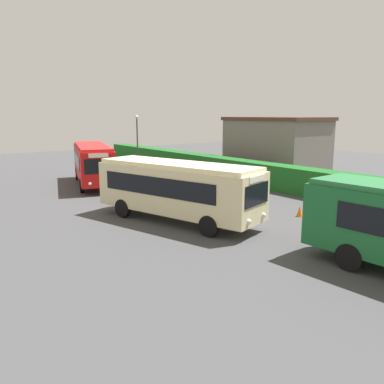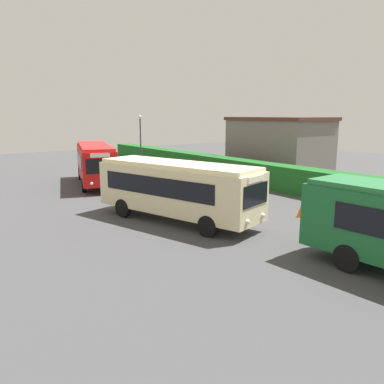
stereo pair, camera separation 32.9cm
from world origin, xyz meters
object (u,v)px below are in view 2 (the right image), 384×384
at_px(bus_cream, 177,188).
at_px(lamppost, 140,135).
at_px(person_center, 195,193).
at_px(person_left, 124,175).
at_px(traffic_cone, 300,212).
at_px(bus_red, 95,162).

xyz_separation_m(bus_cream, lamppost, (-19.71, 8.66, 1.59)).
relative_size(bus_cream, lamppost, 1.77).
distance_m(bus_cream, person_center, 3.50).
distance_m(bus_cream, person_left, 10.97).
height_order(person_center, traffic_cone, person_center).
bearing_deg(bus_cream, bus_red, 160.60).
distance_m(person_left, lamppost, 11.32).
bearing_deg(person_center, bus_cream, 67.58).
distance_m(person_center, lamppost, 18.81).
relative_size(person_left, traffic_cone, 2.85).
bearing_deg(traffic_cone, bus_red, -162.29).
distance_m(person_left, traffic_cone, 14.41).
bearing_deg(person_center, traffic_cone, 151.11).
bearing_deg(person_left, traffic_cone, 21.47).
distance_m(bus_cream, lamppost, 21.59).
bearing_deg(traffic_cone, person_left, -165.55).
distance_m(bus_red, traffic_cone, 16.78).
relative_size(bus_red, person_center, 5.77).
distance_m(bus_red, person_left, 2.65).
bearing_deg(person_left, lamppost, 151.68).
xyz_separation_m(bus_red, traffic_cone, (15.92, 5.08, -1.52)).
bearing_deg(person_center, bus_red, -49.73).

